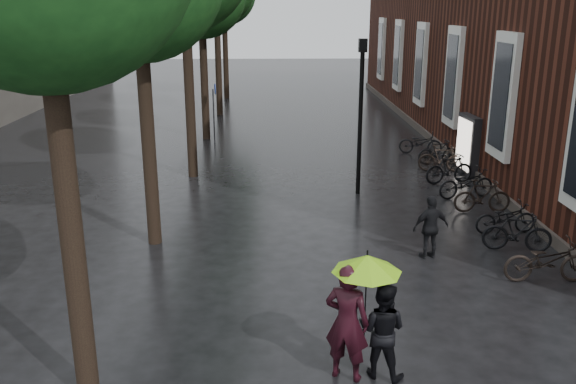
{
  "coord_description": "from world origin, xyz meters",
  "views": [
    {
      "loc": [
        -1.26,
        -6.84,
        5.51
      ],
      "look_at": [
        -0.88,
        6.86,
        1.29
      ],
      "focal_mm": 38.0,
      "sensor_mm": 36.0,
      "label": 1
    }
  ],
  "objects_px": {
    "parked_bicycles": "(469,185)",
    "person_black": "(382,330)",
    "person_burgundy": "(347,322)",
    "ad_lightbox": "(468,146)",
    "pedestrian_walking": "(431,227)",
    "lamp_post": "(361,102)"
  },
  "relations": [
    {
      "from": "person_black",
      "to": "lamp_post",
      "type": "distance_m",
      "value": 9.79
    },
    {
      "from": "person_black",
      "to": "pedestrian_walking",
      "type": "xyz_separation_m",
      "value": [
        1.9,
        4.55,
        -0.04
      ]
    },
    {
      "from": "parked_bicycles",
      "to": "person_black",
      "type": "bearing_deg",
      "value": -115.19
    },
    {
      "from": "ad_lightbox",
      "to": "lamp_post",
      "type": "distance_m",
      "value": 4.75
    },
    {
      "from": "ad_lightbox",
      "to": "person_black",
      "type": "bearing_deg",
      "value": -117.12
    },
    {
      "from": "person_black",
      "to": "ad_lightbox",
      "type": "xyz_separation_m",
      "value": [
        4.9,
        11.52,
        0.25
      ]
    },
    {
      "from": "pedestrian_walking",
      "to": "ad_lightbox",
      "type": "distance_m",
      "value": 7.59
    },
    {
      "from": "person_black",
      "to": "ad_lightbox",
      "type": "bearing_deg",
      "value": -88.87
    },
    {
      "from": "pedestrian_walking",
      "to": "ad_lightbox",
      "type": "height_order",
      "value": "ad_lightbox"
    },
    {
      "from": "person_burgundy",
      "to": "ad_lightbox",
      "type": "relative_size",
      "value": 0.92
    },
    {
      "from": "lamp_post",
      "to": "person_black",
      "type": "bearing_deg",
      "value": -95.8
    },
    {
      "from": "person_black",
      "to": "pedestrian_walking",
      "type": "height_order",
      "value": "person_black"
    },
    {
      "from": "parked_bicycles",
      "to": "person_burgundy",
      "type": "bearing_deg",
      "value": -117.92
    },
    {
      "from": "parked_bicycles",
      "to": "pedestrian_walking",
      "type": "bearing_deg",
      "value": -117.77
    },
    {
      "from": "parked_bicycles",
      "to": "lamp_post",
      "type": "distance_m",
      "value": 4.0
    },
    {
      "from": "person_black",
      "to": "pedestrian_walking",
      "type": "bearing_deg",
      "value": -88.55
    },
    {
      "from": "lamp_post",
      "to": "pedestrian_walking",
      "type": "bearing_deg",
      "value": -79.37
    },
    {
      "from": "ad_lightbox",
      "to": "lamp_post",
      "type": "bearing_deg",
      "value": -157.2
    },
    {
      "from": "person_black",
      "to": "parked_bicycles",
      "type": "relative_size",
      "value": 0.13
    },
    {
      "from": "person_burgundy",
      "to": "lamp_post",
      "type": "relative_size",
      "value": 0.41
    },
    {
      "from": "person_black",
      "to": "ad_lightbox",
      "type": "relative_size",
      "value": 0.76
    },
    {
      "from": "person_burgundy",
      "to": "person_black",
      "type": "height_order",
      "value": "person_burgundy"
    }
  ]
}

